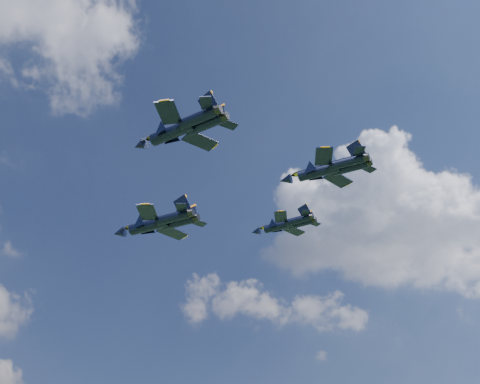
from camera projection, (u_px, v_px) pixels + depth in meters
The scene contains 4 objects.
jet_lead at pixel (147, 226), 106.81m from camera, with size 13.25×17.78×4.32m.
jet_left at pixel (170, 133), 88.24m from camera, with size 12.48×17.22×4.10m.
jet_right at pixel (277, 226), 112.81m from camera, with size 9.95×13.50×3.25m.
jet_slot at pixel (316, 172), 95.50m from camera, with size 11.62×15.57×3.79m.
Camera 1 is at (-48.79, -66.31, 3.48)m, focal length 45.00 mm.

